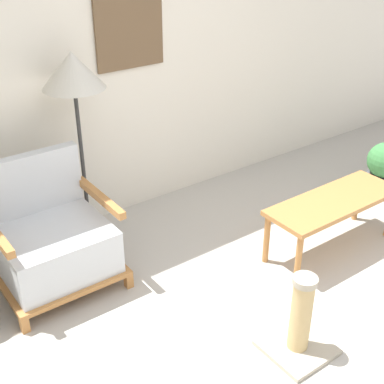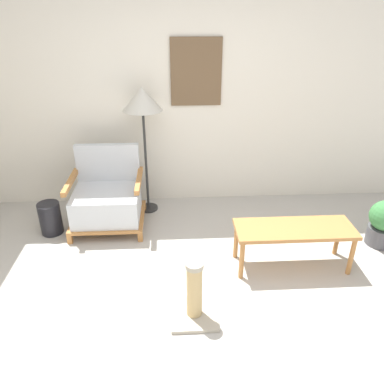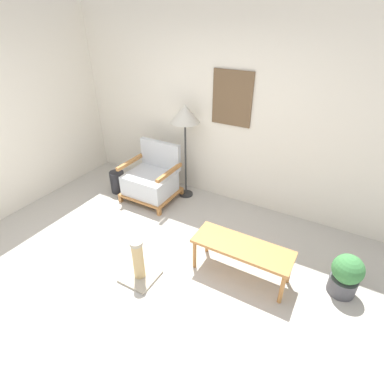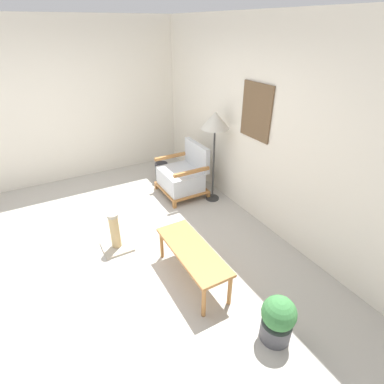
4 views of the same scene
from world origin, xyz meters
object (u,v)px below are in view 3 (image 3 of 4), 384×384
(armchair, at_px, (152,180))
(scratching_post, at_px, (139,265))
(vase, at_px, (118,182))
(potted_plant, at_px, (346,275))
(floor_lamp, at_px, (185,117))
(coffee_table, at_px, (242,250))

(armchair, height_order, scratching_post, armchair)
(vase, bearing_deg, potted_plant, -6.68)
(floor_lamp, xyz_separation_m, vase, (-1.02, -0.46, -1.11))
(floor_lamp, height_order, vase, floor_lamp)
(vase, distance_m, scratching_post, 1.95)
(potted_plant, xyz_separation_m, scratching_post, (-1.97, -0.90, -0.06))
(vase, bearing_deg, armchair, 11.61)
(armchair, xyz_separation_m, floor_lamp, (0.42, 0.33, 0.96))
(armchair, distance_m, potted_plant, 2.88)
(coffee_table, distance_m, potted_plant, 1.07)
(armchair, height_order, potted_plant, armchair)
(coffee_table, relative_size, vase, 3.07)
(potted_plant, bearing_deg, floor_lamp, 160.42)
(coffee_table, xyz_separation_m, scratching_post, (-0.95, -0.60, -0.18))
(coffee_table, distance_m, scratching_post, 1.14)
(floor_lamp, distance_m, scratching_post, 2.11)
(floor_lamp, bearing_deg, vase, -155.75)
(armchair, bearing_deg, vase, -168.39)
(coffee_table, bearing_deg, armchair, 155.46)
(floor_lamp, bearing_deg, coffee_table, -39.79)
(vase, relative_size, potted_plant, 0.72)
(floor_lamp, bearing_deg, armchair, -141.20)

